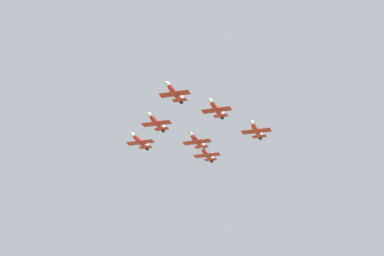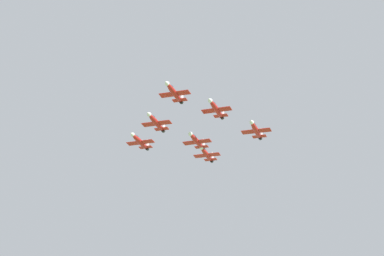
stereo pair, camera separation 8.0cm
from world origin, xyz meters
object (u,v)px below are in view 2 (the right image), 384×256
(jet_left_outer, at_px, (256,130))
(jet_trailing, at_px, (206,154))
(jet_lead, at_px, (174,92))
(jet_right_wingman, at_px, (156,122))
(jet_right_outer, at_px, (140,141))
(jet_left_wingman, at_px, (216,109))
(jet_slot_rear, at_px, (197,141))

(jet_left_outer, bearing_deg, jet_trailing, -121.54)
(jet_left_outer, xyz_separation_m, jet_trailing, (-8.49, 23.90, -1.94))
(jet_lead, height_order, jet_trailing, jet_lead)
(jet_lead, relative_size, jet_right_wingman, 0.99)
(jet_right_wingman, bearing_deg, jet_right_outer, -139.96)
(jet_right_wingman, height_order, jet_left_outer, jet_right_wingman)
(jet_left_wingman, distance_m, jet_slot_rear, 17.78)
(jet_left_outer, relative_size, jet_slot_rear, 1.04)
(jet_left_outer, distance_m, jet_trailing, 25.43)
(jet_lead, distance_m, jet_right_wingman, 17.36)
(jet_left_wingman, height_order, jet_right_wingman, jet_left_wingman)
(jet_left_wingman, distance_m, jet_trailing, 28.57)
(jet_slot_rear, distance_m, jet_trailing, 12.86)
(jet_left_outer, height_order, jet_right_outer, jet_right_outer)
(jet_slot_rear, bearing_deg, jet_right_outer, -88.91)
(jet_left_wingman, xyz_separation_m, jet_right_wingman, (-16.75, 14.04, -2.23))
(jet_trailing, bearing_deg, jet_slot_rear, -0.49)
(jet_lead, bearing_deg, jet_right_outer, -139.47)
(jet_lead, xyz_separation_m, jet_slot_rear, (16.52, 19.71, -7.43))
(jet_left_wingman, height_order, jet_right_outer, jet_left_wingman)
(jet_left_wingman, distance_m, jet_right_outer, 35.36)
(jet_right_outer, distance_m, jet_slot_rear, 21.99)
(jet_right_wingman, distance_m, jet_slot_rear, 17.21)
(jet_left_outer, bearing_deg, jet_right_outer, -91.07)
(jet_right_wingman, relative_size, jet_right_outer, 1.03)
(jet_left_outer, xyz_separation_m, jet_right_outer, (-33.50, 28.09, 0.87))
(jet_right_wingman, relative_size, jet_left_outer, 0.99)
(jet_left_wingman, xyz_separation_m, jet_left_outer, (16.64, 2.83, -4.04))
(jet_left_outer, relative_size, jet_trailing, 1.06)
(jet_lead, relative_size, jet_right_outer, 1.02)
(jet_slot_rear, bearing_deg, jet_left_outer, 91.09)
(jet_lead, bearing_deg, jet_slot_rear, -179.83)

